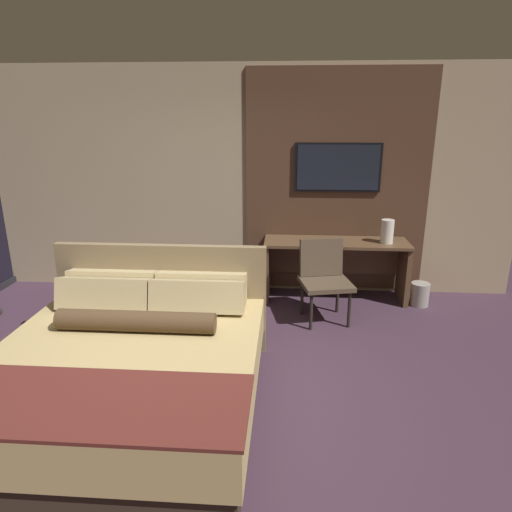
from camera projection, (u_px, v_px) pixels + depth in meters
ground_plane at (188, 401)px, 3.67m from camera, size 16.00×16.00×0.00m
wall_back_tv_panel at (241, 182)px, 5.71m from camera, size 7.20×0.09×2.80m
bed at (131, 367)px, 3.54m from camera, size 2.00×2.14×1.05m
desk at (335, 259)px, 5.62m from camera, size 1.73×0.54×0.75m
tv at (338, 167)px, 5.50m from camera, size 1.04×0.04×0.59m
desk_chair at (324, 273)px, 5.05m from camera, size 0.62×0.62×0.89m
vase_tall at (387, 231)px, 5.39m from camera, size 0.15×0.15×0.28m
waste_bin at (420, 294)px, 5.49m from camera, size 0.22×0.22×0.28m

